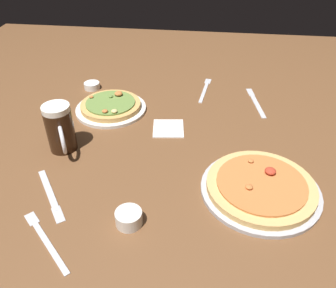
% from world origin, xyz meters
% --- Properties ---
extents(ground_plane, '(2.40, 2.40, 0.03)m').
position_xyz_m(ground_plane, '(0.00, 0.00, -0.01)').
color(ground_plane, brown).
extents(pizza_plate_near, '(0.33, 0.33, 0.05)m').
position_xyz_m(pizza_plate_near, '(0.28, -0.17, 0.02)').
color(pizza_plate_near, '#B2B2B7').
rests_on(pizza_plate_near, ground_plane).
extents(pizza_plate_far, '(0.27, 0.27, 0.05)m').
position_xyz_m(pizza_plate_far, '(-0.25, 0.22, 0.02)').
color(pizza_plate_far, silver).
rests_on(pizza_plate_far, ground_plane).
extents(beer_mug_dark, '(0.10, 0.14, 0.16)m').
position_xyz_m(beer_mug_dark, '(-0.34, -0.04, 0.08)').
color(beer_mug_dark, black).
rests_on(beer_mug_dark, ground_plane).
extents(ramekin_sauce, '(0.07, 0.07, 0.03)m').
position_xyz_m(ramekin_sauce, '(-0.38, 0.39, 0.01)').
color(ramekin_sauce, white).
rests_on(ramekin_sauce, ground_plane).
extents(ramekin_butter, '(0.07, 0.07, 0.04)m').
position_xyz_m(ramekin_butter, '(-0.06, -0.32, 0.02)').
color(ramekin_butter, silver).
rests_on(ramekin_butter, ground_plane).
extents(napkin_folded, '(0.12, 0.13, 0.01)m').
position_xyz_m(napkin_folded, '(-0.01, 0.12, 0.00)').
color(napkin_folded, white).
rests_on(napkin_folded, ground_plane).
extents(fork_left, '(0.18, 0.17, 0.01)m').
position_xyz_m(fork_left, '(-0.25, -0.40, 0.00)').
color(fork_left, silver).
rests_on(fork_left, ground_plane).
extents(knife_right, '(0.06, 0.24, 0.01)m').
position_xyz_m(knife_right, '(0.31, 0.35, 0.00)').
color(knife_right, silver).
rests_on(knife_right, ground_plane).
extents(fork_spare, '(0.05, 0.22, 0.01)m').
position_xyz_m(fork_spare, '(0.10, 0.43, 0.00)').
color(fork_spare, silver).
rests_on(fork_spare, ground_plane).
extents(knife_spare, '(0.15, 0.19, 0.01)m').
position_xyz_m(knife_spare, '(-0.30, -0.25, 0.00)').
color(knife_spare, silver).
rests_on(knife_spare, ground_plane).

